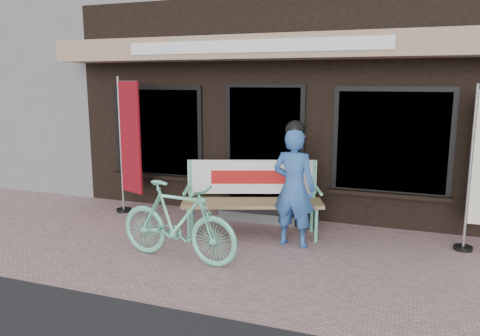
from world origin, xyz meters
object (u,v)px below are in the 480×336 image
at_px(person, 294,185).
at_px(menu_stand, 302,199).
at_px(nobori_red, 129,145).
at_px(bicycle, 178,222).
at_px(bench, 252,192).

distance_m(person, menu_stand, 0.95).
height_order(person, nobori_red, nobori_red).
relative_size(bicycle, nobori_red, 0.73).
relative_size(bench, bicycle, 1.23).
relative_size(bench, menu_stand, 2.41).
bearing_deg(bicycle, menu_stand, -25.42).
xyz_separation_m(person, bicycle, (-1.24, -1.04, -0.35)).
height_order(bench, bicycle, bench).
height_order(person, bicycle, person).
xyz_separation_m(nobori_red, menu_stand, (2.89, 0.31, -0.76)).
bearing_deg(bicycle, nobori_red, 53.58).
distance_m(bicycle, nobori_red, 2.45).
relative_size(bicycle, menu_stand, 1.96).
bearing_deg(person, menu_stand, 101.82).
bearing_deg(menu_stand, bench, -124.96).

